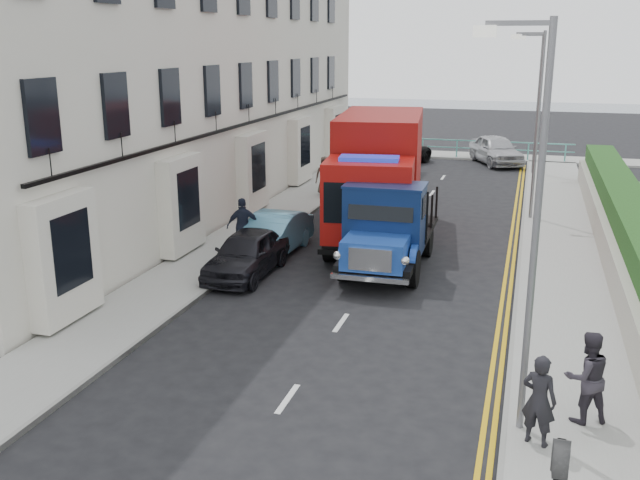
{
  "coord_description": "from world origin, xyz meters",
  "views": [
    {
      "loc": [
        4.11,
        -13.67,
        6.64
      ],
      "look_at": [
        -1.21,
        4.26,
        1.4
      ],
      "focal_mm": 40.0,
      "sensor_mm": 36.0,
      "label": 1
    }
  ],
  "objects_px": {
    "bedford_lorry": "(385,233)",
    "parked_car_front": "(247,253)",
    "lamp_mid": "(535,115)",
    "lamp_far": "(536,96)",
    "red_lorry": "(378,173)",
    "pedestrian_east_near": "(539,400)",
    "lamp_near": "(530,211)"
  },
  "relations": [
    {
      "from": "lamp_near",
      "to": "parked_car_front",
      "type": "xyz_separation_m",
      "value": [
        -7.78,
        6.8,
        -3.33
      ]
    },
    {
      "from": "parked_car_front",
      "to": "lamp_mid",
      "type": "bearing_deg",
      "value": 50.31
    },
    {
      "from": "parked_car_front",
      "to": "pedestrian_east_near",
      "type": "bearing_deg",
      "value": -41.14
    },
    {
      "from": "lamp_far",
      "to": "bedford_lorry",
      "type": "bearing_deg",
      "value": -102.36
    },
    {
      "from": "lamp_near",
      "to": "pedestrian_east_near",
      "type": "relative_size",
      "value": 4.38
    },
    {
      "from": "bedford_lorry",
      "to": "red_lorry",
      "type": "distance_m",
      "value": 4.37
    },
    {
      "from": "lamp_near",
      "to": "lamp_far",
      "type": "distance_m",
      "value": 26.0
    },
    {
      "from": "bedford_lorry",
      "to": "pedestrian_east_near",
      "type": "height_order",
      "value": "bedford_lorry"
    },
    {
      "from": "bedford_lorry",
      "to": "lamp_near",
      "type": "bearing_deg",
      "value": -65.12
    },
    {
      "from": "red_lorry",
      "to": "parked_car_front",
      "type": "distance_m",
      "value": 6.22
    },
    {
      "from": "pedestrian_east_near",
      "to": "parked_car_front",
      "type": "bearing_deg",
      "value": -21.68
    },
    {
      "from": "lamp_mid",
      "to": "bedford_lorry",
      "type": "xyz_separation_m",
      "value": [
        -3.93,
        -7.95,
        -2.76
      ]
    },
    {
      "from": "red_lorry",
      "to": "lamp_far",
      "type": "bearing_deg",
      "value": 62.84
    },
    {
      "from": "pedestrian_east_near",
      "to": "lamp_far",
      "type": "bearing_deg",
      "value": -69.19
    },
    {
      "from": "lamp_mid",
      "to": "lamp_far",
      "type": "distance_m",
      "value": 10.0
    },
    {
      "from": "lamp_mid",
      "to": "parked_car_front",
      "type": "distance_m",
      "value": 12.5
    },
    {
      "from": "lamp_mid",
      "to": "bedford_lorry",
      "type": "distance_m",
      "value": 9.29
    },
    {
      "from": "lamp_mid",
      "to": "parked_car_front",
      "type": "height_order",
      "value": "lamp_mid"
    },
    {
      "from": "lamp_near",
      "to": "red_lorry",
      "type": "distance_m",
      "value": 13.29
    },
    {
      "from": "lamp_far",
      "to": "pedestrian_east_near",
      "type": "height_order",
      "value": "lamp_far"
    },
    {
      "from": "lamp_near",
      "to": "lamp_mid",
      "type": "distance_m",
      "value": 16.0
    },
    {
      "from": "lamp_far",
      "to": "pedestrian_east_near",
      "type": "relative_size",
      "value": 4.38
    },
    {
      "from": "parked_car_front",
      "to": "pedestrian_east_near",
      "type": "relative_size",
      "value": 2.43
    },
    {
      "from": "bedford_lorry",
      "to": "parked_car_front",
      "type": "distance_m",
      "value": 4.09
    },
    {
      "from": "lamp_mid",
      "to": "lamp_far",
      "type": "height_order",
      "value": "same"
    },
    {
      "from": "lamp_mid",
      "to": "red_lorry",
      "type": "xyz_separation_m",
      "value": [
        -5.05,
        -3.84,
        -1.77
      ]
    },
    {
      "from": "lamp_near",
      "to": "lamp_mid",
      "type": "bearing_deg",
      "value": 90.0
    },
    {
      "from": "lamp_far",
      "to": "lamp_mid",
      "type": "bearing_deg",
      "value": -90.0
    },
    {
      "from": "lamp_near",
      "to": "pedestrian_east_near",
      "type": "distance_m",
      "value": 3.14
    },
    {
      "from": "lamp_mid",
      "to": "lamp_far",
      "type": "relative_size",
      "value": 1.0
    },
    {
      "from": "lamp_far",
      "to": "bedford_lorry",
      "type": "xyz_separation_m",
      "value": [
        -3.93,
        -17.95,
        -2.76
      ]
    },
    {
      "from": "lamp_mid",
      "to": "red_lorry",
      "type": "height_order",
      "value": "lamp_mid"
    }
  ]
}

